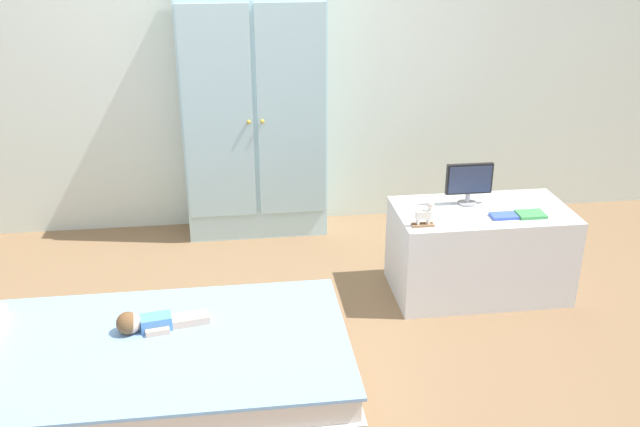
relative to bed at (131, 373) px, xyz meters
name	(u,v)px	position (x,y,z in m)	size (l,w,h in m)	color
ground_plane	(238,356)	(0.44, 0.26, -0.14)	(10.00, 10.00, 0.02)	brown
back_wall	(221,13)	(0.44, 1.84, 1.22)	(6.40, 0.05, 2.70)	silver
bed	(131,373)	(0.00, 0.00, 0.00)	(1.83, 0.93, 0.26)	beige
doll	(146,322)	(0.06, 0.12, 0.17)	(0.39, 0.15, 0.10)	#4C84C6
wardrobe	(254,114)	(0.61, 1.65, 0.65)	(0.86, 0.31, 1.54)	silver
tv_stand	(479,251)	(1.75, 0.70, 0.11)	(0.91, 0.49, 0.48)	silver
tv_monitor	(469,181)	(1.69, 0.79, 0.48)	(0.25, 0.10, 0.22)	#99999E
rocking_horse_toy	(425,214)	(1.39, 0.54, 0.42)	(0.11, 0.04, 0.13)	#8E6642
book_blue	(504,216)	(1.82, 0.59, 0.36)	(0.13, 0.08, 0.02)	blue
book_green	(531,214)	(1.96, 0.59, 0.36)	(0.14, 0.11, 0.02)	#429E51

